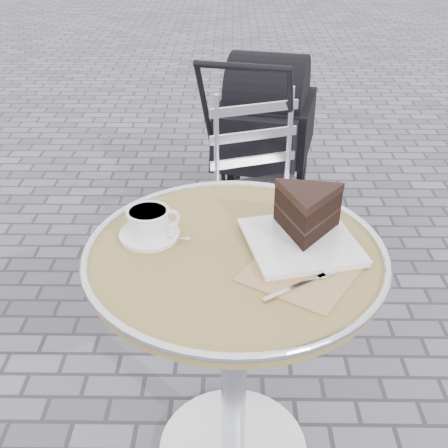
{
  "coord_description": "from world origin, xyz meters",
  "views": [
    {
      "loc": [
        -0.01,
        -1.1,
        1.47
      ],
      "look_at": [
        -0.03,
        0.04,
        0.78
      ],
      "focal_mm": 45.0,
      "sensor_mm": 36.0,
      "label": 1
    }
  ],
  "objects_px": {
    "bistro_chair": "(259,171)",
    "baby_stroller": "(263,137)",
    "cafe_table": "(235,305)",
    "cake_plate_set": "(306,218)",
    "cappuccino_set": "(150,225)"
  },
  "relations": [
    {
      "from": "cake_plate_set",
      "to": "bistro_chair",
      "type": "height_order",
      "value": "cake_plate_set"
    },
    {
      "from": "cappuccino_set",
      "to": "cake_plate_set",
      "type": "relative_size",
      "value": 0.4
    },
    {
      "from": "cafe_table",
      "to": "cake_plate_set",
      "type": "height_order",
      "value": "cake_plate_set"
    },
    {
      "from": "cake_plate_set",
      "to": "bistro_chair",
      "type": "xyz_separation_m",
      "value": [
        -0.07,
        0.86,
        -0.29
      ]
    },
    {
      "from": "cafe_table",
      "to": "cappuccino_set",
      "type": "height_order",
      "value": "cappuccino_set"
    },
    {
      "from": "cake_plate_set",
      "to": "baby_stroller",
      "type": "relative_size",
      "value": 0.45
    },
    {
      "from": "cafe_table",
      "to": "cappuccino_set",
      "type": "xyz_separation_m",
      "value": [
        -0.21,
        0.06,
        0.2
      ]
    },
    {
      "from": "cappuccino_set",
      "to": "cake_plate_set",
      "type": "distance_m",
      "value": 0.38
    },
    {
      "from": "cafe_table",
      "to": "baby_stroller",
      "type": "xyz_separation_m",
      "value": [
        0.15,
        1.49,
        -0.16
      ]
    },
    {
      "from": "baby_stroller",
      "to": "bistro_chair",
      "type": "bearing_deg",
      "value": -81.77
    },
    {
      "from": "cake_plate_set",
      "to": "bistro_chair",
      "type": "relative_size",
      "value": 0.52
    },
    {
      "from": "cake_plate_set",
      "to": "cafe_table",
      "type": "bearing_deg",
      "value": -177.11
    },
    {
      "from": "bistro_chair",
      "to": "cappuccino_set",
      "type": "bearing_deg",
      "value": -128.79
    },
    {
      "from": "bistro_chair",
      "to": "baby_stroller",
      "type": "xyz_separation_m",
      "value": [
        0.05,
        0.57,
        -0.09
      ]
    },
    {
      "from": "cafe_table",
      "to": "cappuccino_set",
      "type": "distance_m",
      "value": 0.29
    }
  ]
}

